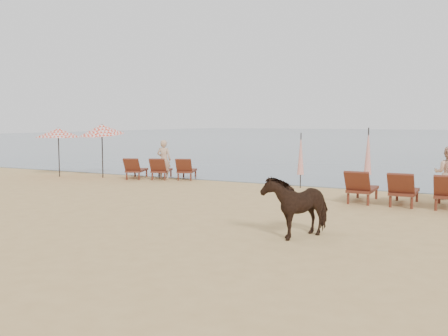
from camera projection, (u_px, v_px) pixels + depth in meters
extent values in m
plane|color=tan|center=(120.00, 236.00, 11.03)|extent=(120.00, 120.00, 0.00)
cube|color=#51606B|center=(434.00, 137.00, 81.75)|extent=(160.00, 140.00, 0.06)
cube|color=#5D2516|center=(137.00, 170.00, 22.17)|extent=(1.15, 1.59, 0.08)
cube|color=#5D2516|center=(132.00, 165.00, 21.38)|extent=(0.80, 0.69, 0.63)
cube|color=#5D2516|center=(162.00, 170.00, 22.06)|extent=(1.15, 1.59, 0.08)
cube|color=#5D2516|center=(158.00, 166.00, 21.26)|extent=(0.80, 0.69, 0.63)
cube|color=#5D2516|center=(187.00, 171.00, 21.94)|extent=(1.15, 1.59, 0.08)
cube|color=#5D2516|center=(184.00, 166.00, 21.15)|extent=(0.80, 0.69, 0.63)
cube|color=#5D2516|center=(363.00, 189.00, 15.75)|extent=(0.75, 1.59, 0.09)
cube|color=#5D2516|center=(357.00, 182.00, 14.97)|extent=(0.74, 0.53, 0.69)
cube|color=#5D2516|center=(404.00, 192.00, 15.19)|extent=(0.75, 1.59, 0.09)
cube|color=#5D2516|center=(401.00, 184.00, 14.41)|extent=(0.74, 0.53, 0.69)
cube|color=#5D2516|center=(448.00, 187.00, 13.85)|extent=(0.74, 0.53, 0.69)
cylinder|color=black|center=(59.00, 154.00, 22.76)|extent=(0.05, 0.05, 2.06)
cone|color=red|center=(58.00, 133.00, 22.66)|extent=(1.97, 1.97, 0.42)
sphere|color=black|center=(58.00, 129.00, 22.65)|extent=(0.07, 0.07, 0.07)
cylinder|color=black|center=(102.00, 153.00, 22.40)|extent=(0.05, 0.05, 2.22)
cone|color=red|center=(102.00, 129.00, 22.30)|extent=(1.96, 2.00, 0.67)
sphere|color=black|center=(102.00, 125.00, 22.28)|extent=(0.08, 0.08, 0.08)
cylinder|color=black|center=(301.00, 160.00, 18.91)|extent=(0.05, 0.05, 2.10)
cone|color=red|center=(301.00, 154.00, 18.88)|extent=(0.26, 0.26, 1.58)
cylinder|color=black|center=(368.00, 159.00, 18.37)|extent=(0.05, 0.05, 2.30)
cone|color=red|center=(368.00, 151.00, 18.35)|extent=(0.28, 0.28, 1.73)
imported|color=black|center=(297.00, 205.00, 11.03)|extent=(1.32, 1.78, 1.37)
imported|color=tan|center=(164.00, 160.00, 21.76)|extent=(0.71, 0.54, 1.73)
imported|color=#E0AE8C|center=(447.00, 173.00, 16.16)|extent=(0.88, 0.71, 1.72)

